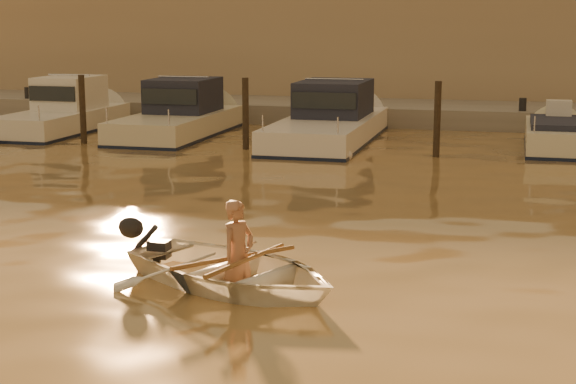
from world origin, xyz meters
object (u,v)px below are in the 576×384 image
(moored_boat_0, at_px, (62,113))
(moored_boat_3, at_px, (558,141))
(moored_boat_1, at_px, (177,116))
(person, at_px, (238,255))
(moored_boat_2, at_px, (329,120))
(waterfront_building, at_px, (473,49))
(dinghy, at_px, (233,270))

(moored_boat_0, height_order, moored_boat_3, moored_boat_0)
(moored_boat_1, distance_m, moored_boat_3, 11.43)
(person, xyz_separation_m, moored_boat_1, (-6.69, 14.60, 0.16))
(moored_boat_2, distance_m, moored_boat_3, 6.60)
(moored_boat_3, xyz_separation_m, waterfront_building, (-2.99, 11.00, 2.17))
(dinghy, bearing_deg, waterfront_building, 20.31)
(person, distance_m, moored_boat_2, 14.72)
(person, height_order, moored_boat_1, moored_boat_1)
(moored_boat_0, height_order, moored_boat_2, same)
(moored_boat_0, xyz_separation_m, moored_boat_3, (15.40, 0.00, -0.40))
(dinghy, bearing_deg, moored_boat_2, 31.31)
(moored_boat_0, bearing_deg, waterfront_building, 41.57)
(dinghy, xyz_separation_m, waterfront_building, (1.84, 25.56, 2.17))
(moored_boat_0, height_order, waterfront_building, waterfront_building)
(person, xyz_separation_m, moored_boat_3, (4.74, 14.60, -0.24))
(moored_boat_0, distance_m, moored_boat_1, 3.97)
(person, xyz_separation_m, moored_boat_0, (-10.66, 14.60, 0.16))
(moored_boat_1, bearing_deg, person, -65.40)
(moored_boat_0, bearing_deg, dinghy, -54.03)
(person, distance_m, moored_boat_3, 15.35)
(waterfront_building, bearing_deg, moored_boat_3, -74.78)
(dinghy, height_order, moored_boat_0, moored_boat_0)
(person, height_order, waterfront_building, waterfront_building)
(person, bearing_deg, moored_boat_2, 31.64)
(dinghy, relative_size, moored_boat_2, 0.41)
(moored_boat_1, distance_m, moored_boat_2, 4.84)
(moored_boat_3, distance_m, waterfront_building, 11.61)
(person, xyz_separation_m, moored_boat_2, (-1.85, 14.60, 0.16))
(dinghy, distance_m, person, 0.25)
(dinghy, bearing_deg, moored_boat_0, 60.39)
(moored_boat_1, height_order, waterfront_building, waterfront_building)
(moored_boat_3, height_order, waterfront_building, waterfront_building)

